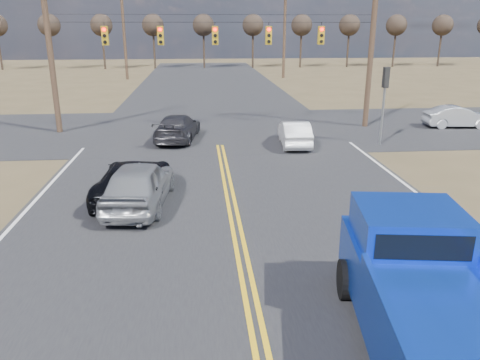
{
  "coord_description": "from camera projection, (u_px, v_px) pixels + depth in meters",
  "views": [
    {
      "loc": [
        -1.05,
        -9.16,
        5.82
      ],
      "look_at": [
        0.12,
        3.84,
        1.5
      ],
      "focal_mm": 35.0,
      "sensor_mm": 36.0,
      "label": 1
    }
  ],
  "objects": [
    {
      "name": "black_suv",
      "position": [
        133.0,
        179.0,
        16.47
      ],
      "size": [
        2.44,
        4.91,
        1.34
      ],
      "primitive_type": "imported",
      "rotation": [
        0.0,
        0.0,
        3.1
      ],
      "color": "black",
      "rests_on": "ground"
    },
    {
      "name": "ground",
      "position": [
        250.0,
        296.0,
        10.58
      ],
      "size": [
        160.0,
        160.0,
        0.0
      ],
      "primitive_type": "plane",
      "color": "brown",
      "rests_on": "ground"
    },
    {
      "name": "cross_car_east_near",
      "position": [
        458.0,
        117.0,
        27.92
      ],
      "size": [
        1.6,
        3.97,
        1.28
      ],
      "primitive_type": "imported",
      "rotation": [
        0.0,
        0.0,
        1.51
      ],
      "color": "#A5A9AD",
      "rests_on": "ground"
    },
    {
      "name": "pickup_truck",
      "position": [
        427.0,
        299.0,
        8.41
      ],
      "size": [
        3.18,
        6.48,
        2.33
      ],
      "rotation": [
        0.0,
        0.0,
        -0.14
      ],
      "color": "black",
      "rests_on": "ground"
    },
    {
      "name": "white_car_queue",
      "position": [
        295.0,
        133.0,
        23.7
      ],
      "size": [
        1.65,
        3.95,
        1.27
      ],
      "primitive_type": "imported",
      "rotation": [
        0.0,
        0.0,
        3.06
      ],
      "color": "white",
      "rests_on": "ground"
    },
    {
      "name": "silver_suv",
      "position": [
        139.0,
        184.0,
        15.65
      ],
      "size": [
        2.33,
        4.79,
        1.57
      ],
      "primitive_type": "imported",
      "rotation": [
        0.0,
        0.0,
        3.04
      ],
      "color": "gray",
      "rests_on": "ground"
    },
    {
      "name": "dgrey_car_queue",
      "position": [
        178.0,
        127.0,
        24.84
      ],
      "size": [
        2.59,
        4.9,
        1.36
      ],
      "primitive_type": "imported",
      "rotation": [
        0.0,
        0.0,
        2.99
      ],
      "color": "#303034",
      "rests_on": "ground"
    },
    {
      "name": "signal_gantry",
      "position": [
        224.0,
        40.0,
        25.85
      ],
      "size": [
        19.6,
        4.83,
        10.0
      ],
      "color": "#473323",
      "rests_on": "ground"
    },
    {
      "name": "treeline",
      "position": [
        210.0,
        27.0,
        34.29
      ],
      "size": [
        87.0,
        117.8,
        7.4
      ],
      "color": "#33261C",
      "rests_on": "ground"
    },
    {
      "name": "road_cross",
      "position": [
        217.0,
        129.0,
        27.6
      ],
      "size": [
        120.0,
        12.0,
        0.02
      ],
      "primitive_type": "cube",
      "color": "#28282B",
      "rests_on": "ground"
    },
    {
      "name": "road_main",
      "position": [
        224.0,
        168.0,
        20.04
      ],
      "size": [
        14.0,
        120.0,
        0.02
      ],
      "primitive_type": "cube",
      "color": "#28282B",
      "rests_on": "ground"
    },
    {
      "name": "utility_poles",
      "position": [
        216.0,
        37.0,
        25.02
      ],
      "size": [
        19.6,
        58.32,
        10.0
      ],
      "color": "#473323",
      "rests_on": "ground"
    }
  ]
}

